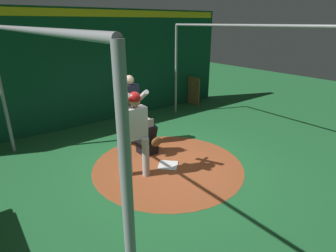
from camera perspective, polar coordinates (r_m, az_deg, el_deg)
ground_plane at (r=6.22m, az=0.00°, el=-8.21°), size 25.88×25.88×0.00m
dirt_circle at (r=6.22m, az=0.00°, el=-8.18°), size 3.34×3.34×0.01m
home_plate at (r=6.22m, az=0.00°, el=-8.11°), size 0.59×0.59×0.01m
batter at (r=5.44m, az=-6.82°, el=-0.06°), size 0.68×0.49×2.13m
catcher at (r=6.64m, az=-4.15°, el=-2.86°), size 0.58×0.40×0.92m
umpire at (r=7.00m, az=-7.77°, el=4.07°), size 0.23×0.49×1.81m
back_wall at (r=8.83m, az=-15.30°, el=11.59°), size 0.23×9.88×3.40m
cage_frame at (r=5.52m, az=0.00°, el=11.27°), size 5.97×5.26×2.97m
bat_rack at (r=10.89m, az=4.83°, el=7.30°), size 0.94×0.20×1.05m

